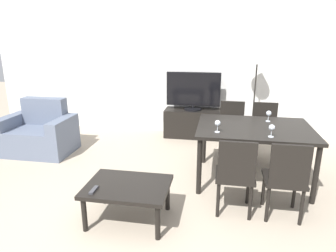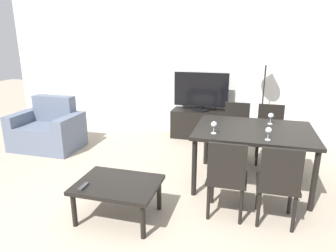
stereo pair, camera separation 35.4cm
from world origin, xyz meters
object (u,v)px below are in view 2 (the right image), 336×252
Objects in this scene: dining_table at (254,135)px; wine_glass_left at (271,116)px; dining_chair_far at (270,131)px; wine_glass_center at (214,125)px; dining_chair_near_right at (278,182)px; dining_chair_near at (227,176)px; remote_primary at (84,186)px; armchair at (48,131)px; dining_chair_far_left at (236,128)px; wine_glass_right at (269,131)px; tv at (201,92)px; floor_lamp at (266,61)px; tv_stand at (200,124)px; coffee_table at (118,187)px.

wine_glass_left is at bearing 53.88° from dining_table.
wine_glass_left reaches higher than dining_table.
dining_chair_far is 1.39m from wine_glass_center.
dining_chair_far is 1.00× the size of dining_chair_near_right.
dining_chair_near is 1.42m from remote_primary.
dining_chair_near_right reaches higher than remote_primary.
armchair is 3.77m from dining_chair_near_right.
dining_table is at bearing -126.12° from wine_glass_left.
dining_chair_far is 1.00× the size of dining_chair_far_left.
dining_chair_near reaches higher than armchair.
remote_primary is 2.42m from wine_glass_left.
dining_table is 0.45m from wine_glass_right.
dining_table is 0.38m from wine_glass_left.
tv is 1.15× the size of dining_chair_near_right.
wine_glass_right reaches higher than dining_chair_far.
dining_chair_far reaches higher than dining_table.
dining_chair_far_left is 5.81× the size of wine_glass_right.
dining_table is 9.35× the size of remote_primary.
dining_chair_far is 0.51× the size of floor_lamp.
dining_chair_near is 0.70m from wine_glass_right.
floor_lamp is at bearing 92.59° from wine_glass_left.
wine_glass_right reaches higher than tv_stand.
dining_chair_near_right is at bearing -64.76° from tv_stand.
coffee_table is 5.52× the size of remote_primary.
tv is 1.15× the size of dining_chair_far_left.
dining_table is at bearing 39.52° from remote_primary.
dining_table is (0.93, -1.65, -0.20)m from tv.
coffee_table is at bearing 32.17° from remote_primary.
remote_primary is at bearing -147.83° from coffee_table.
wine_glass_left reaches higher than dining_chair_near_right.
dining_chair_far_left reaches higher than armchair.
tv is 0.59× the size of floor_lamp.
tv reaches higher than coffee_table.
wine_glass_right is (0.14, -0.39, 0.17)m from dining_table.
tv_stand is at bearing 115.24° from dining_chair_near_right.
dining_chair_far is 1.28m from wine_glass_right.
dining_table reaches higher than remote_primary.
armchair is 2.99m from wine_glass_center.
coffee_table is at bearing -128.25° from dining_chair_far.
dining_table is at bearing -95.03° from floor_lamp.
dining_chair_far_left is at bearing -117.45° from floor_lamp.
wine_glass_left reaches higher than dining_chair_far_left.
armchair is 2.66m from tv_stand.
wine_glass_right is at bearing -69.88° from dining_table.
armchair is 7.42× the size of wine_glass_right.
floor_lamp is at bearing 90.08° from wine_glass_right.
dining_chair_far_left is 2.53m from remote_primary.
tv is 2.78m from dining_chair_near_right.
floor_lamp is at bearing 84.97° from dining_table.
coffee_table is 0.98× the size of dining_chair_near_right.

